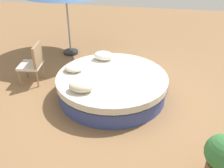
# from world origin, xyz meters

# --- Properties ---
(ground_plane) EXTENTS (16.00, 16.00, 0.00)m
(ground_plane) POSITION_xyz_m (0.00, 0.00, 0.00)
(ground_plane) COLOR olive
(round_bed) EXTENTS (2.42, 2.42, 0.51)m
(round_bed) POSITION_xyz_m (0.00, 0.00, 0.26)
(round_bed) COLOR #38478C
(round_bed) RESTS_ON ground_plane
(throw_pillow_0) EXTENTS (0.47, 0.33, 0.21)m
(throw_pillow_0) POSITION_xyz_m (-0.34, 0.76, 0.62)
(throw_pillow_0) COLOR white
(throw_pillow_0) RESTS_ON round_bed
(throw_pillow_1) EXTENTS (0.42, 0.35, 0.16)m
(throw_pillow_1) POSITION_xyz_m (-0.87, 0.08, 0.59)
(throw_pillow_1) COLOR silver
(throw_pillow_1) RESTS_ON round_bed
(throw_pillow_2) EXTENTS (0.49, 0.34, 0.21)m
(throw_pillow_2) POSITION_xyz_m (-0.48, -0.70, 0.61)
(throw_pillow_2) COLOR beige
(throw_pillow_2) RESTS_ON round_bed
(patio_chair) EXTENTS (0.55, 0.57, 0.98)m
(patio_chair) POSITION_xyz_m (-1.92, 0.28, 0.56)
(patio_chair) COLOR #997A56
(patio_chair) RESTS_ON ground_plane
(planter) EXTENTS (0.51, 0.51, 0.84)m
(planter) POSITION_xyz_m (1.90, -1.99, 0.48)
(planter) COLOR brown
(planter) RESTS_ON ground_plane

